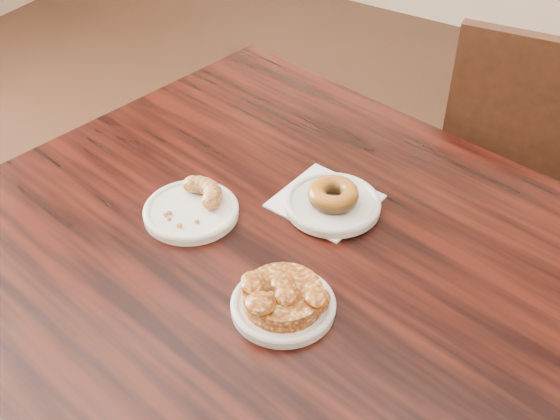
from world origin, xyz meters
The scene contains 9 objects.
cafe_table centered at (-0.04, -0.02, 0.38)m, with size 0.98×0.98×0.75m, color black.
chair_far centered at (0.25, 0.85, 0.45)m, with size 0.50×0.50×0.90m, color black, non-canonical shape.
napkin centered at (0.00, 0.15, 0.75)m, with size 0.15×0.15×0.00m, color white.
plate_donut centered at (0.02, 0.14, 0.76)m, with size 0.16×0.16×0.01m, color silver.
plate_cruller centered at (-0.17, 0.01, 0.76)m, with size 0.16×0.16×0.01m, color white.
plate_fritter centered at (0.07, -0.09, 0.76)m, with size 0.15×0.15×0.01m, color silver.
glazed_donut centered at (0.02, 0.14, 0.78)m, with size 0.08×0.08×0.03m, color #995A16.
apple_fritter centered at (0.07, -0.09, 0.78)m, with size 0.15×0.15×0.04m, color #4F1D08, non-canonical shape.
cruller_fragment centered at (-0.17, 0.01, 0.78)m, with size 0.11×0.11×0.03m, color maroon, non-canonical shape.
Camera 1 is at (0.42, -0.67, 1.49)m, focal length 45.00 mm.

